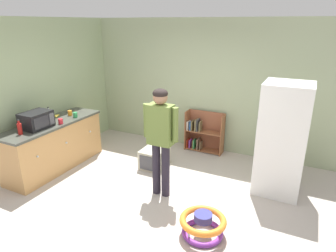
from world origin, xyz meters
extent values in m
plane|color=#BAAFA4|center=(0.00, 0.00, 0.00)|extent=(12.00, 12.00, 0.00)
cube|color=#A0AE88|center=(0.00, 2.33, 1.35)|extent=(5.20, 0.06, 2.70)
cube|color=#9EB285|center=(-2.63, 0.80, 1.35)|extent=(0.06, 2.99, 2.70)
cube|color=tan|center=(-2.20, 0.17, 0.43)|extent=(0.60, 1.92, 0.86)
cube|color=#45473E|center=(-2.20, 0.17, 0.88)|extent=(0.64, 1.96, 0.04)
sphere|color=silver|center=(-1.89, -0.47, 0.56)|extent=(0.04, 0.04, 0.04)
sphere|color=silver|center=(-1.89, 0.17, 0.56)|extent=(0.04, 0.04, 0.04)
sphere|color=silver|center=(-1.89, 0.81, 0.56)|extent=(0.04, 0.04, 0.04)
cube|color=white|center=(1.64, 1.17, 0.89)|extent=(0.70, 0.68, 1.78)
cylinder|color=silver|center=(1.27, 1.00, 0.98)|extent=(0.02, 0.02, 0.50)
cube|color=#333333|center=(1.28, 1.17, 1.28)|extent=(0.01, 0.67, 0.01)
cube|color=brown|center=(-0.34, 2.11, 0.42)|extent=(0.02, 0.28, 0.85)
cube|color=brown|center=(0.44, 2.11, 0.42)|extent=(0.02, 0.28, 0.85)
cube|color=brown|center=(0.05, 2.24, 0.42)|extent=(0.80, 0.02, 0.85)
cube|color=brown|center=(0.05, 2.11, 0.03)|extent=(0.76, 0.24, 0.02)
cube|color=brown|center=(0.05, 2.11, 0.43)|extent=(0.76, 0.24, 0.02)
cube|color=#AF2D19|center=(-0.30, 2.08, 0.13)|extent=(0.02, 0.17, 0.18)
cube|color=beige|center=(-0.30, 2.08, 0.54)|extent=(0.03, 0.17, 0.18)
cube|color=purple|center=(-0.24, 2.08, 0.13)|extent=(0.02, 0.17, 0.18)
cube|color=#24509D|center=(-0.23, 2.08, 0.54)|extent=(0.03, 0.17, 0.19)
cube|color=brown|center=(-0.17, 2.08, 0.13)|extent=(0.02, 0.17, 0.18)
cube|color=brown|center=(-0.21, 2.08, 0.55)|extent=(0.03, 0.17, 0.21)
cube|color=#338144|center=(-0.15, 2.08, 0.14)|extent=(0.03, 0.17, 0.20)
cube|color=#716746|center=(-0.12, 2.08, 0.57)|extent=(0.03, 0.17, 0.24)
cube|color=brown|center=(-0.06, 2.08, 0.15)|extent=(0.03, 0.17, 0.23)
cube|color=#3B3C41|center=(-0.08, 2.08, 0.57)|extent=(0.02, 0.17, 0.26)
cube|color=brown|center=(0.00, 2.08, 0.13)|extent=(0.02, 0.17, 0.18)
cube|color=brown|center=(-0.03, 2.08, 0.55)|extent=(0.02, 0.17, 0.22)
cylinder|color=#27222E|center=(-0.08, 0.23, 0.43)|extent=(0.13, 0.13, 0.87)
cylinder|color=#27222E|center=(0.08, 0.23, 0.43)|extent=(0.13, 0.13, 0.87)
cube|color=olive|center=(0.00, 0.23, 1.18)|extent=(0.38, 0.22, 0.61)
cylinder|color=olive|center=(-0.24, 0.23, 1.21)|extent=(0.09, 0.09, 0.52)
cylinder|color=olive|center=(0.24, 0.23, 1.21)|extent=(0.09, 0.09, 0.52)
sphere|color=#996B50|center=(0.00, 0.23, 1.59)|extent=(0.21, 0.21, 0.21)
ellipsoid|color=black|center=(0.00, 0.23, 1.65)|extent=(0.22, 0.22, 0.14)
torus|color=purple|center=(0.93, -0.40, 0.04)|extent=(0.54, 0.54, 0.07)
torus|color=orange|center=(0.93, -0.40, 0.22)|extent=(0.60, 0.60, 0.08)
cylinder|color=navy|center=(0.93, -0.40, 0.27)|extent=(0.23, 0.23, 0.10)
cylinder|color=silver|center=(1.15, -0.40, 0.13)|extent=(0.02, 0.02, 0.18)
cylinder|color=silver|center=(0.82, -0.21, 0.13)|extent=(0.02, 0.02, 0.18)
cylinder|color=silver|center=(0.82, -0.59, 0.13)|extent=(0.02, 0.02, 0.18)
cube|color=#BDB7A1|center=(-0.55, 1.02, 0.18)|extent=(0.42, 0.54, 0.36)
cube|color=#424247|center=(-0.55, 0.75, 0.18)|extent=(0.32, 0.01, 0.27)
cube|color=black|center=(-2.19, -0.14, 1.04)|extent=(0.36, 0.48, 0.28)
cube|color=#2D2D33|center=(-2.01, -0.19, 1.04)|extent=(0.01, 0.31, 0.20)
cube|color=#515156|center=(-2.01, 0.03, 1.04)|extent=(0.01, 0.10, 0.20)
ellipsoid|color=yellow|center=(-2.37, 0.44, 0.93)|extent=(0.11, 0.15, 0.04)
ellipsoid|color=yellow|center=(-2.36, 0.44, 0.93)|extent=(0.07, 0.16, 0.04)
ellipsoid|color=yellow|center=(-2.34, 0.44, 0.93)|extent=(0.07, 0.16, 0.04)
ellipsoid|color=yellow|center=(-2.33, 0.44, 0.93)|extent=(0.11, 0.15, 0.04)
cylinder|color=silver|center=(-2.33, 0.26, 0.99)|extent=(0.07, 0.07, 0.18)
cylinder|color=silver|center=(-2.33, 0.26, 1.10)|extent=(0.03, 0.03, 0.05)
cylinder|color=black|center=(-2.33, 0.26, 1.14)|extent=(0.04, 0.04, 0.02)
cylinder|color=red|center=(-2.18, -0.48, 0.99)|extent=(0.07, 0.07, 0.18)
cylinder|color=red|center=(-2.18, -0.48, 1.10)|extent=(0.03, 0.03, 0.05)
cylinder|color=black|center=(-2.18, -0.48, 1.14)|extent=(0.04, 0.03, 0.02)
cylinder|color=red|center=(-1.98, 0.19, 0.95)|extent=(0.08, 0.08, 0.09)
cylinder|color=green|center=(-2.02, 0.60, 0.95)|extent=(0.08, 0.08, 0.09)
cylinder|color=orange|center=(-2.20, 0.64, 0.95)|extent=(0.08, 0.08, 0.09)
camera|label=1|loc=(1.91, -3.40, 2.61)|focal=31.40mm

